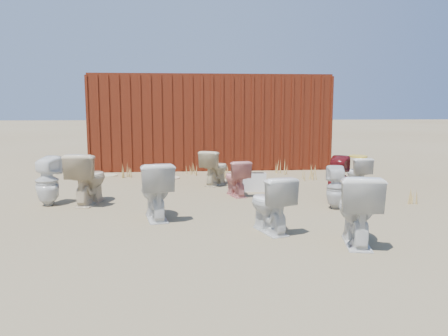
{
  "coord_description": "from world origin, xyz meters",
  "views": [
    {
      "loc": [
        -0.63,
        -6.77,
        1.57
      ],
      "look_at": [
        0.0,
        0.6,
        0.55
      ],
      "focal_mm": 35.0,
      "sensor_mm": 36.0,
      "label": 1
    }
  ],
  "objects": [
    {
      "name": "toilet_back_beige_left",
      "position": [
        -2.25,
        0.45,
        0.42
      ],
      "size": [
        0.63,
        0.91,
        0.85
      ],
      "primitive_type": "imported",
      "rotation": [
        0.0,
        0.0,
        2.94
      ],
      "color": "beige",
      "rests_on": "ground"
    },
    {
      "name": "toilet_front_pink",
      "position": [
        0.24,
        0.91,
        0.32
      ],
      "size": [
        0.52,
        0.71,
        0.65
      ],
      "primitive_type": "imported",
      "rotation": [
        0.0,
        0.0,
        3.41
      ],
      "color": "tan",
      "rests_on": "ground"
    },
    {
      "name": "loose_tank",
      "position": [
        0.61,
        1.32,
        0.17
      ],
      "size": [
        0.51,
        0.24,
        0.35
      ],
      "primitive_type": "cube",
      "rotation": [
        0.0,
        0.0,
        -0.07
      ],
      "color": "silver",
      "rests_on": "ground"
    },
    {
      "name": "weed_clump_d",
      "position": [
        -0.56,
        3.5,
        0.13
      ],
      "size": [
        0.3,
        0.3,
        0.27
      ],
      "primitive_type": "cone",
      "color": "#AE8E45",
      "rests_on": "ground"
    },
    {
      "name": "ground",
      "position": [
        0.0,
        0.0,
        0.0
      ],
      "size": [
        100.0,
        100.0,
        0.0
      ],
      "primitive_type": "plane",
      "color": "brown",
      "rests_on": "ground"
    },
    {
      "name": "toilet_front_e",
      "position": [
        1.32,
        -2.0,
        0.42
      ],
      "size": [
        0.63,
        0.89,
        0.83
      ],
      "primitive_type": "imported",
      "rotation": [
        0.0,
        0.0,
        2.93
      ],
      "color": "white",
      "rests_on": "ground"
    },
    {
      "name": "loose_lid_near",
      "position": [
        -0.99,
        3.0,
        0.01
      ],
      "size": [
        0.45,
        0.54,
        0.02
      ],
      "primitive_type": "ellipsoid",
      "rotation": [
        0.0,
        0.0,
        0.14
      ],
      "color": "beige",
      "rests_on": "ground"
    },
    {
      "name": "toilet_back_e",
      "position": [
        1.69,
        -0.24,
        0.34
      ],
      "size": [
        0.35,
        0.35,
        0.67
      ],
      "primitive_type": "imported",
      "rotation": [
        0.0,
        0.0,
        2.99
      ],
      "color": "silver",
      "rests_on": "ground"
    },
    {
      "name": "yellow_lid",
      "position": [
        2.61,
        1.22,
        0.66
      ],
      "size": [
        0.33,
        0.41,
        0.02
      ],
      "primitive_type": "ellipsoid",
      "color": "gold",
      "rests_on": "toilet_back_yellowlid"
    },
    {
      "name": "loose_lid_far",
      "position": [
        -2.46,
        3.5,
        0.01
      ],
      "size": [
        0.57,
        0.59,
        0.02
      ],
      "primitive_type": "ellipsoid",
      "rotation": [
        0.0,
        0.0,
        0.67
      ],
      "color": "#C6BE90",
      "rests_on": "ground"
    },
    {
      "name": "weed_clump_e",
      "position": [
        1.57,
        3.42,
        0.16
      ],
      "size": [
        0.34,
        0.34,
        0.32
      ],
      "primitive_type": "cone",
      "color": "#AE8E45",
      "rests_on": "ground"
    },
    {
      "name": "toilet_front_a",
      "position": [
        -1.08,
        -0.63,
        0.41
      ],
      "size": [
        0.61,
        0.88,
        0.82
      ],
      "primitive_type": "imported",
      "rotation": [
        0.0,
        0.0,
        3.34
      ],
      "color": "silver",
      "rests_on": "ground"
    },
    {
      "name": "weed_clump_f",
      "position": [
        3.02,
        0.02,
        0.13
      ],
      "size": [
        0.28,
        0.28,
        0.26
      ],
      "primitive_type": "cone",
      "color": "#AE8E45",
      "rests_on": "ground"
    },
    {
      "name": "shipping_container",
      "position": [
        0.0,
        5.2,
        1.2
      ],
      "size": [
        6.0,
        2.4,
        2.4
      ],
      "primitive_type": "cube",
      "color": "#48160C",
      "rests_on": "ground"
    },
    {
      "name": "toilet_back_yellowlid",
      "position": [
        2.61,
        1.22,
        0.32
      ],
      "size": [
        0.37,
        0.64,
        0.65
      ],
      "primitive_type": "imported",
      "rotation": [
        0.0,
        0.0,
        3.16
      ],
      "color": "silver",
      "rests_on": "ground"
    },
    {
      "name": "toilet_front_maroon",
      "position": [
        1.94,
        0.38,
        0.38
      ],
      "size": [
        0.48,
        0.48,
        0.76
      ],
      "primitive_type": "imported",
      "rotation": [
        0.0,
        0.0,
        2.58
      ],
      "color": "#5F1013",
      "rests_on": "ground"
    },
    {
      "name": "weed_clump_a",
      "position": [
        -1.91,
        3.18,
        0.15
      ],
      "size": [
        0.36,
        0.36,
        0.3
      ],
      "primitive_type": "cone",
      "color": "#AE8E45",
      "rests_on": "ground"
    },
    {
      "name": "toilet_front_c",
      "position": [
        0.41,
        -1.42,
        0.37
      ],
      "size": [
        0.61,
        0.81,
        0.73
      ],
      "primitive_type": "imported",
      "rotation": [
        0.0,
        0.0,
        3.45
      ],
      "color": "silver",
      "rests_on": "ground"
    },
    {
      "name": "weed_clump_b",
      "position": [
        0.22,
        2.77,
        0.15
      ],
      "size": [
        0.32,
        0.32,
        0.31
      ],
      "primitive_type": "cone",
      "color": "#AE8E45",
      "rests_on": "ground"
    },
    {
      "name": "weed_clump_c",
      "position": [
        2.07,
        2.56,
        0.15
      ],
      "size": [
        0.36,
        0.36,
        0.29
      ],
      "primitive_type": "cone",
      "color": "#AE8E45",
      "rests_on": "ground"
    },
    {
      "name": "toilet_back_a",
      "position": [
        -2.88,
        0.38,
        0.4
      ],
      "size": [
        0.47,
        0.47,
        0.8
      ],
      "primitive_type": "imported",
      "rotation": [
        0.0,
        0.0,
        2.77
      ],
      "color": "white",
      "rests_on": "ground"
    },
    {
      "name": "toilet_back_beige_right",
      "position": [
        -0.06,
        2.03,
        0.36
      ],
      "size": [
        0.71,
        0.81,
        0.72
      ],
      "primitive_type": "imported",
      "rotation": [
        0.0,
        0.0,
        2.58
      ],
      "color": "beige",
      "rests_on": "ground"
    }
  ]
}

